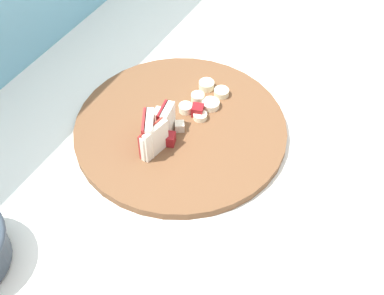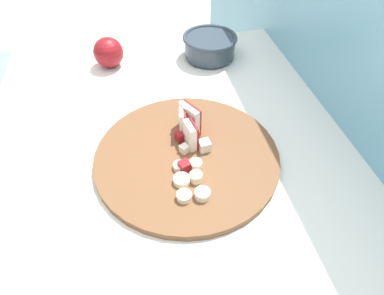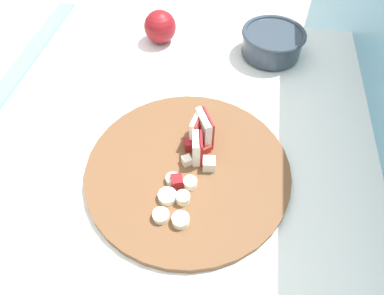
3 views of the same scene
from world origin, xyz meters
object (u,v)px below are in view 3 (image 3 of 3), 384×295
apple_dice_pile (195,160)px  banana_slice_rows (176,200)px  cutting_board (188,169)px  ceramic_bowl (272,42)px  whole_apple (160,27)px  apple_wedge_fan (200,133)px

apple_dice_pile → banana_slice_rows: 0.08m
cutting_board → banana_slice_rows: size_ratio=3.66×
cutting_board → apple_dice_pile: 0.02m
cutting_board → banana_slice_rows: bearing=-5.8°
banana_slice_rows → ceramic_bowl: 0.44m
whole_apple → cutting_board: bearing=19.5°
apple_wedge_fan → ceramic_bowl: size_ratio=0.65×
cutting_board → apple_wedge_fan: size_ratio=3.79×
banana_slice_rows → whole_apple: bearing=-164.3°
banana_slice_rows → ceramic_bowl: (-0.42, 0.14, 0.01)m
banana_slice_rows → ceramic_bowl: ceramic_bowl is taller
apple_dice_pile → whole_apple: size_ratio=1.36×
apple_wedge_fan → apple_dice_pile: size_ratio=0.90×
cutting_board → banana_slice_rows: (0.07, -0.01, 0.01)m
banana_slice_rows → ceramic_bowl: size_ratio=0.67×
apple_wedge_fan → banana_slice_rows: 0.13m
apple_wedge_fan → whole_apple: bearing=-155.4°
whole_apple → banana_slice_rows: bearing=15.7°
apple_wedge_fan → banana_slice_rows: size_ratio=0.97×
apple_dice_pile → whole_apple: (-0.36, -0.14, 0.01)m
banana_slice_rows → whole_apple: (-0.43, -0.12, 0.02)m
apple_dice_pile → ceramic_bowl: 0.36m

